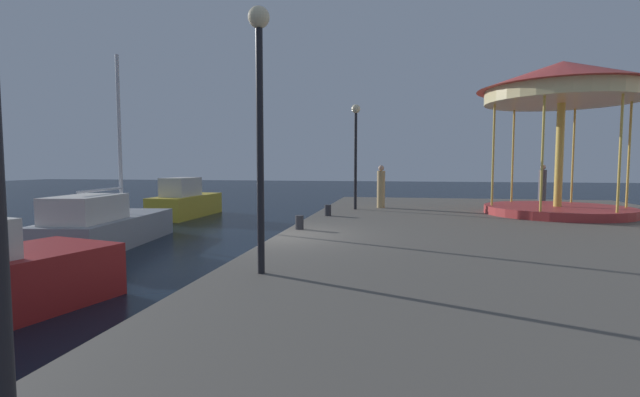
{
  "coord_description": "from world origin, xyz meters",
  "views": [
    {
      "loc": [
        3.23,
        -11.45,
        2.66
      ],
      "look_at": [
        0.35,
        4.37,
        1.43
      ],
      "focal_mm": 25.21,
      "sensor_mm": 36.0,
      "label": 1
    }
  ],
  "objects_px": {
    "lamp_post_far_end": "(356,138)",
    "bollard_south": "(299,222)",
    "sailboat_grey": "(104,226)",
    "person_far_corner": "(381,188)",
    "motorboat_yellow": "(185,202)",
    "carousel": "(562,100)",
    "bollard_north": "(328,210)",
    "person_mid_promenade": "(542,186)",
    "lamp_post_mid_promenade": "(260,94)"
  },
  "relations": [
    {
      "from": "carousel",
      "to": "bollard_south",
      "type": "relative_size",
      "value": 14.82
    },
    {
      "from": "motorboat_yellow",
      "to": "sailboat_grey",
      "type": "distance_m",
      "value": 8.26
    },
    {
      "from": "lamp_post_mid_promenade",
      "to": "bollard_south",
      "type": "xyz_separation_m",
      "value": [
        -0.53,
        5.2,
        -2.82
      ]
    },
    {
      "from": "person_far_corner",
      "to": "sailboat_grey",
      "type": "bearing_deg",
      "value": -143.17
    },
    {
      "from": "lamp_post_far_end",
      "to": "person_far_corner",
      "type": "xyz_separation_m",
      "value": [
        1.01,
        0.86,
        -2.08
      ]
    },
    {
      "from": "bollard_north",
      "to": "person_mid_promenade",
      "type": "height_order",
      "value": "person_mid_promenade"
    },
    {
      "from": "sailboat_grey",
      "to": "lamp_post_mid_promenade",
      "type": "relative_size",
      "value": 1.44
    },
    {
      "from": "motorboat_yellow",
      "to": "carousel",
      "type": "height_order",
      "value": "carousel"
    },
    {
      "from": "bollard_north",
      "to": "lamp_post_mid_promenade",
      "type": "bearing_deg",
      "value": -88.2
    },
    {
      "from": "sailboat_grey",
      "to": "person_far_corner",
      "type": "xyz_separation_m",
      "value": [
        8.57,
        6.42,
        0.99
      ]
    },
    {
      "from": "motorboat_yellow",
      "to": "bollard_south",
      "type": "height_order",
      "value": "motorboat_yellow"
    },
    {
      "from": "bollard_north",
      "to": "person_far_corner",
      "type": "bearing_deg",
      "value": 62.68
    },
    {
      "from": "bollard_north",
      "to": "person_mid_promenade",
      "type": "bearing_deg",
      "value": 35.07
    },
    {
      "from": "motorboat_yellow",
      "to": "carousel",
      "type": "xyz_separation_m",
      "value": [
        16.47,
        -3.16,
        4.26
      ]
    },
    {
      "from": "motorboat_yellow",
      "to": "bollard_north",
      "type": "bearing_deg",
      "value": -32.11
    },
    {
      "from": "motorboat_yellow",
      "to": "person_mid_promenade",
      "type": "distance_m",
      "value": 17.26
    },
    {
      "from": "carousel",
      "to": "person_far_corner",
      "type": "distance_m",
      "value": 7.51
    },
    {
      "from": "person_far_corner",
      "to": "carousel",
      "type": "bearing_deg",
      "value": -12.26
    },
    {
      "from": "carousel",
      "to": "bollard_south",
      "type": "height_order",
      "value": "carousel"
    },
    {
      "from": "bollard_south",
      "to": "person_mid_promenade",
      "type": "xyz_separation_m",
      "value": [
        9.29,
        9.82,
        0.67
      ]
    },
    {
      "from": "carousel",
      "to": "bollard_south",
      "type": "distance_m",
      "value": 10.91
    },
    {
      "from": "bollard_north",
      "to": "bollard_south",
      "type": "bearing_deg",
      "value": -94.15
    },
    {
      "from": "lamp_post_far_end",
      "to": "bollard_south",
      "type": "xyz_separation_m",
      "value": [
        -0.99,
        -6.0,
        -2.74
      ]
    },
    {
      "from": "bollard_south",
      "to": "person_far_corner",
      "type": "relative_size",
      "value": 0.22
    },
    {
      "from": "lamp_post_mid_promenade",
      "to": "bollard_north",
      "type": "xyz_separation_m",
      "value": [
        -0.27,
        8.68,
        -2.82
      ]
    },
    {
      "from": "lamp_post_mid_promenade",
      "to": "lamp_post_far_end",
      "type": "bearing_deg",
      "value": 87.62
    },
    {
      "from": "lamp_post_far_end",
      "to": "motorboat_yellow",
      "type": "bearing_deg",
      "value": 163.72
    },
    {
      "from": "sailboat_grey",
      "to": "lamp_post_far_end",
      "type": "height_order",
      "value": "sailboat_grey"
    },
    {
      "from": "lamp_post_far_end",
      "to": "bollard_north",
      "type": "height_order",
      "value": "lamp_post_far_end"
    },
    {
      "from": "lamp_post_far_end",
      "to": "bollard_south",
      "type": "distance_m",
      "value": 6.67
    },
    {
      "from": "motorboat_yellow",
      "to": "sailboat_grey",
      "type": "relative_size",
      "value": 0.76
    },
    {
      "from": "carousel",
      "to": "person_mid_promenade",
      "type": "distance_m",
      "value": 5.56
    },
    {
      "from": "person_mid_promenade",
      "to": "person_far_corner",
      "type": "height_order",
      "value": "person_mid_promenade"
    },
    {
      "from": "motorboat_yellow",
      "to": "bollard_south",
      "type": "distance_m",
      "value": 11.68
    },
    {
      "from": "lamp_post_far_end",
      "to": "bollard_north",
      "type": "bearing_deg",
      "value": -106.33
    },
    {
      "from": "bollard_south",
      "to": "person_mid_promenade",
      "type": "distance_m",
      "value": 13.54
    },
    {
      "from": "bollard_north",
      "to": "person_far_corner",
      "type": "height_order",
      "value": "person_far_corner"
    },
    {
      "from": "bollard_north",
      "to": "person_far_corner",
      "type": "xyz_separation_m",
      "value": [
        1.75,
        3.39,
        0.66
      ]
    },
    {
      "from": "person_mid_promenade",
      "to": "lamp_post_far_end",
      "type": "bearing_deg",
      "value": -155.27
    },
    {
      "from": "sailboat_grey",
      "to": "person_far_corner",
      "type": "height_order",
      "value": "sailboat_grey"
    },
    {
      "from": "lamp_post_far_end",
      "to": "person_mid_promenade",
      "type": "relative_size",
      "value": 2.33
    },
    {
      "from": "sailboat_grey",
      "to": "bollard_south",
      "type": "height_order",
      "value": "sailboat_grey"
    },
    {
      "from": "carousel",
      "to": "bollard_north",
      "type": "height_order",
      "value": "carousel"
    },
    {
      "from": "sailboat_grey",
      "to": "carousel",
      "type": "relative_size",
      "value": 1.08
    },
    {
      "from": "person_far_corner",
      "to": "bollard_south",
      "type": "bearing_deg",
      "value": -106.25
    },
    {
      "from": "person_mid_promenade",
      "to": "person_far_corner",
      "type": "relative_size",
      "value": 1.01
    },
    {
      "from": "motorboat_yellow",
      "to": "lamp_post_mid_promenade",
      "type": "distance_m",
      "value": 16.46
    },
    {
      "from": "sailboat_grey",
      "to": "person_mid_promenade",
      "type": "relative_size",
      "value": 3.45
    },
    {
      "from": "person_mid_promenade",
      "to": "bollard_north",
      "type": "bearing_deg",
      "value": -144.93
    },
    {
      "from": "carousel",
      "to": "person_far_corner",
      "type": "relative_size",
      "value": 3.25
    }
  ]
}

